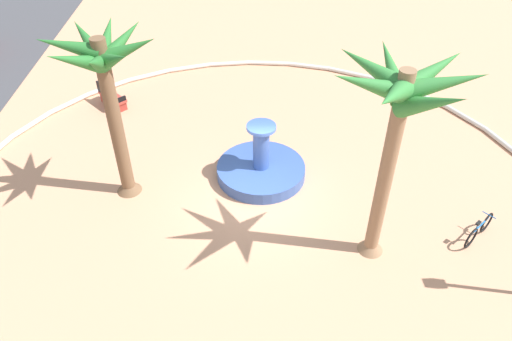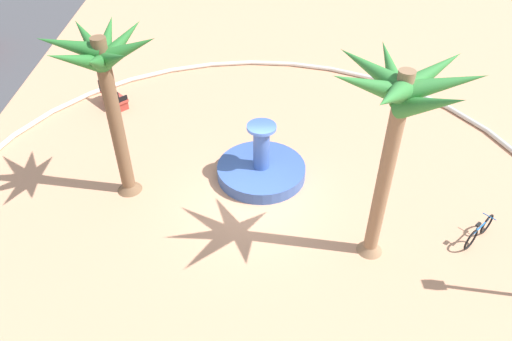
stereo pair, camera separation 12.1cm
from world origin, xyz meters
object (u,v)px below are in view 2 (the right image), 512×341
object	(u,v)px
fountain	(261,169)
palm_tree_near_fountain	(398,113)
bench_west	(114,98)
bicycle_red_frame	(479,231)
palm_tree_by_curb	(106,75)

from	to	relation	value
fountain	palm_tree_near_fountain	size ratio (longest dim) A/B	0.51
bench_west	bicycle_red_frame	bearing A→B (deg)	-123.07
fountain	palm_tree_by_curb	world-z (taller)	palm_tree_by_curb
bicycle_red_frame	palm_tree_by_curb	bearing A→B (deg)	76.80
fountain	bench_west	bearing A→B (deg)	51.10
palm_tree_near_fountain	bicycle_red_frame	world-z (taller)	palm_tree_near_fountain
fountain	palm_tree_near_fountain	bearing A→B (deg)	-138.78
palm_tree_by_curb	bicycle_red_frame	distance (m)	12.37
palm_tree_near_fountain	palm_tree_by_curb	distance (m)	8.47
bench_west	bicycle_red_frame	distance (m)	15.65
palm_tree_by_curb	fountain	bearing A→B (deg)	-81.71
fountain	bicycle_red_frame	bearing A→B (deg)	-116.61
palm_tree_near_fountain	bicycle_red_frame	xyz separation A→B (m)	(0.34, -3.45, -4.55)
bicycle_red_frame	palm_tree_near_fountain	bearing A→B (deg)	95.57
palm_tree_near_fountain	bicycle_red_frame	bearing A→B (deg)	-84.43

